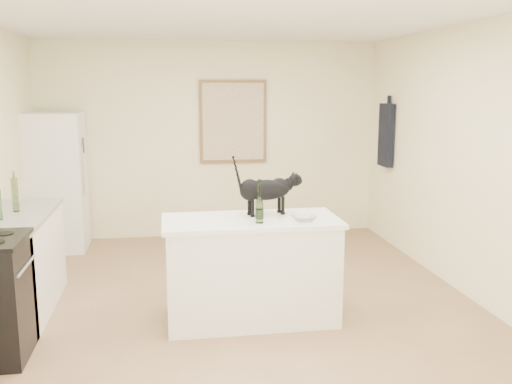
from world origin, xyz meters
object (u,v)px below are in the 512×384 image
at_px(fridge, 56,182).
at_px(glass_bowl, 304,218).
at_px(black_cat, 265,193).
at_px(wine_bottle, 259,204).

distance_m(fridge, glass_bowl, 3.67).
xyz_separation_m(black_cat, glass_bowl, (0.27, -0.30, -0.17)).
distance_m(fridge, wine_bottle, 3.43).
height_order(fridge, black_cat, fridge).
relative_size(black_cat, wine_bottle, 1.78).
height_order(black_cat, glass_bowl, black_cat).
xyz_separation_m(fridge, black_cat, (2.19, -2.42, 0.25)).
bearing_deg(wine_bottle, fridge, 127.74).
bearing_deg(glass_bowl, wine_bottle, 178.71).
relative_size(fridge, wine_bottle, 5.37).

